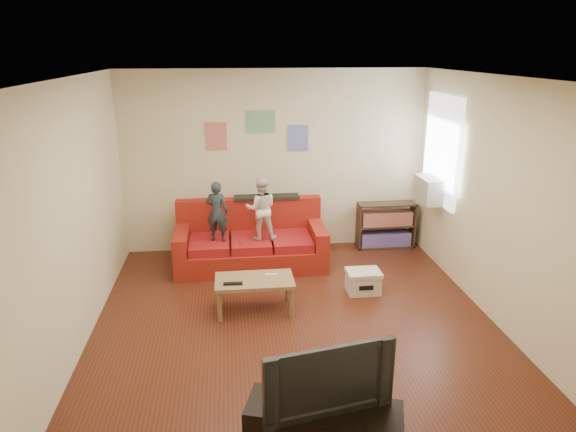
{
  "coord_description": "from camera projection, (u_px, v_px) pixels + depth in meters",
  "views": [
    {
      "loc": [
        -0.68,
        -5.01,
        2.97
      ],
      "look_at": [
        0.0,
        0.8,
        1.05
      ],
      "focal_mm": 32.0,
      "sensor_mm": 36.0,
      "label": 1
    }
  ],
  "objects": [
    {
      "name": "room_shell",
      "position": [
        297.0,
        212.0,
        5.31
      ],
      "size": [
        4.52,
        5.02,
        2.72
      ],
      "color": "#512214",
      "rests_on": "ground"
    },
    {
      "name": "sofa",
      "position": [
        251.0,
        243.0,
        7.34
      ],
      "size": [
        2.1,
        0.97,
        0.92
      ],
      "color": "maroon",
      "rests_on": "ground"
    },
    {
      "name": "child_a",
      "position": [
        217.0,
        211.0,
        6.95
      ],
      "size": [
        0.35,
        0.28,
        0.84
      ],
      "primitive_type": "imported",
      "rotation": [
        0.0,
        0.0,
        2.87
      ],
      "color": "#242F35",
      "rests_on": "sofa"
    },
    {
      "name": "child_b",
      "position": [
        261.0,
        209.0,
        7.01
      ],
      "size": [
        0.44,
        0.35,
        0.88
      ],
      "primitive_type": "imported",
      "rotation": [
        0.0,
        0.0,
        3.11
      ],
      "color": "silver",
      "rests_on": "sofa"
    },
    {
      "name": "coffee_table",
      "position": [
        255.0,
        284.0,
        5.99
      ],
      "size": [
        0.91,
        0.5,
        0.41
      ],
      "color": "#927249",
      "rests_on": "ground"
    },
    {
      "name": "remote",
      "position": [
        233.0,
        284.0,
        5.83
      ],
      "size": [
        0.22,
        0.06,
        0.02
      ],
      "primitive_type": "cube",
      "rotation": [
        0.0,
        0.0,
        -0.05
      ],
      "color": "black",
      "rests_on": "coffee_table"
    },
    {
      "name": "game_controller",
      "position": [
        271.0,
        275.0,
        6.04
      ],
      "size": [
        0.14,
        0.05,
        0.03
      ],
      "primitive_type": "cube",
      "rotation": [
        0.0,
        0.0,
        -0.05
      ],
      "color": "white",
      "rests_on": "coffee_table"
    },
    {
      "name": "bookshelf",
      "position": [
        385.0,
        227.0,
        7.97
      ],
      "size": [
        0.89,
        0.27,
        0.71
      ],
      "color": "#3C2B1D",
      "rests_on": "ground"
    },
    {
      "name": "window",
      "position": [
        442.0,
        150.0,
        7.02
      ],
      "size": [
        0.04,
        1.08,
        1.48
      ],
      "primitive_type": "cube",
      "color": "white",
      "rests_on": "room_shell"
    },
    {
      "name": "ac_unit",
      "position": [
        430.0,
        190.0,
        7.19
      ],
      "size": [
        0.28,
        0.55,
        0.35
      ],
      "primitive_type": "cube",
      "color": "#B7B2A3",
      "rests_on": "window"
    },
    {
      "name": "artwork_left",
      "position": [
        216.0,
        136.0,
        7.44
      ],
      "size": [
        0.3,
        0.01,
        0.4
      ],
      "primitive_type": "cube",
      "color": "#D87266",
      "rests_on": "room_shell"
    },
    {
      "name": "artwork_center",
      "position": [
        261.0,
        122.0,
        7.45
      ],
      "size": [
        0.42,
        0.01,
        0.32
      ],
      "primitive_type": "cube",
      "color": "#72B27F",
      "rests_on": "room_shell"
    },
    {
      "name": "artwork_right",
      "position": [
        298.0,
        138.0,
        7.59
      ],
      "size": [
        0.3,
        0.01,
        0.38
      ],
      "primitive_type": "cube",
      "color": "#727FCC",
      "rests_on": "room_shell"
    },
    {
      "name": "file_box",
      "position": [
        363.0,
        281.0,
        6.52
      ],
      "size": [
        0.43,
        0.32,
        0.29
      ],
      "color": "silver",
      "rests_on": "ground"
    },
    {
      "name": "tv_stand",
      "position": [
        324.0,
        431.0,
        3.87
      ],
      "size": [
        1.22,
        0.72,
        0.44
      ],
      "primitive_type": "cube",
      "rotation": [
        0.0,
        0.0,
        -0.31
      ],
      "color": "black",
      "rests_on": "ground"
    },
    {
      "name": "television",
      "position": [
        325.0,
        375.0,
        3.72
      ],
      "size": [
        0.99,
        0.31,
        0.57
      ],
      "primitive_type": "imported",
      "rotation": [
        0.0,
        0.0,
        0.19
      ],
      "color": "black",
      "rests_on": "tv_stand"
    },
    {
      "name": "tissue",
      "position": [
        301.0,
        270.0,
        7.06
      ],
      "size": [
        0.13,
        0.13,
        0.11
      ],
      "primitive_type": "sphere",
      "rotation": [
        0.0,
        0.0,
        0.2
      ],
      "color": "white",
      "rests_on": "ground"
    }
  ]
}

